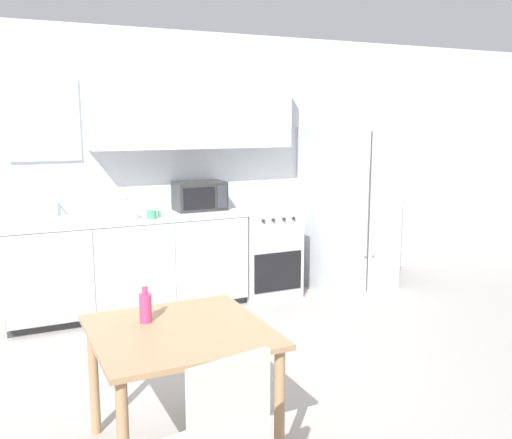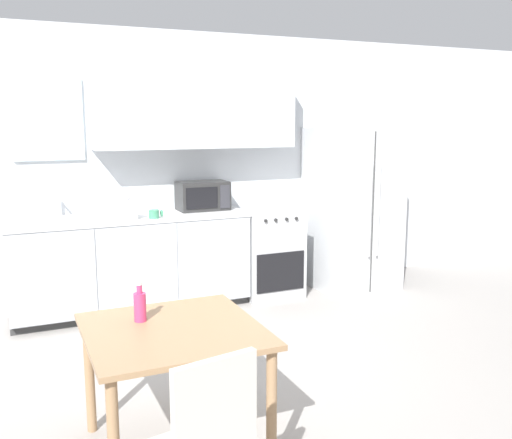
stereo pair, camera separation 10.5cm
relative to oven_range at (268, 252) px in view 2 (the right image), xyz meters
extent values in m
plane|color=gray|center=(-1.13, -1.75, -0.45)|extent=(12.00, 12.00, 0.00)
cube|color=silver|center=(-1.13, 0.34, 0.90)|extent=(12.00, 0.06, 2.70)
cube|color=silver|center=(-2.09, 0.30, 1.39)|extent=(0.63, 0.04, 0.75)
cube|color=#B2B7BC|center=(-0.71, 0.15, 1.48)|extent=(2.02, 0.32, 0.76)
cube|color=#333333|center=(-1.42, 0.05, -0.41)|extent=(2.22, 0.52, 0.08)
cube|color=#B2B7BC|center=(-1.42, 0.02, 0.04)|extent=(2.22, 0.58, 0.82)
cube|color=#B2B7BC|center=(-2.16, -0.28, 0.04)|extent=(0.72, 0.01, 0.80)
cube|color=#B2B7BC|center=(-1.42, -0.28, 0.04)|extent=(0.72, 0.01, 0.80)
cube|color=#B2B7BC|center=(-0.68, -0.28, 0.04)|extent=(0.72, 0.01, 0.80)
cube|color=silver|center=(-1.42, 0.02, 0.46)|extent=(2.25, 0.61, 0.03)
cube|color=#B7BABC|center=(0.00, 0.00, 0.00)|extent=(0.60, 0.62, 0.90)
cube|color=black|center=(0.00, -0.31, -0.13)|extent=(0.52, 0.01, 0.40)
cylinder|color=#262626|center=(-0.17, -0.32, 0.40)|extent=(0.03, 0.02, 0.03)
cylinder|color=#262626|center=(-0.06, -0.32, 0.40)|extent=(0.03, 0.02, 0.03)
cylinder|color=#262626|center=(0.06, -0.32, 0.40)|extent=(0.03, 0.02, 0.03)
cylinder|color=#262626|center=(0.17, -0.32, 0.40)|extent=(0.03, 0.02, 0.03)
cube|color=silver|center=(0.98, -0.08, 0.42)|extent=(0.88, 0.78, 1.75)
cube|color=#3F3F3F|center=(0.98, -0.47, 0.42)|extent=(0.01, 0.01, 1.69)
cylinder|color=silver|center=(0.93, -0.50, 0.46)|extent=(0.02, 0.02, 0.96)
cylinder|color=silver|center=(1.03, -0.50, 0.46)|extent=(0.02, 0.02, 0.96)
cube|color=#B7BABC|center=(-2.09, 0.02, 0.49)|extent=(0.64, 0.45, 0.02)
cylinder|color=silver|center=(-2.09, 0.20, 0.61)|extent=(0.02, 0.02, 0.23)
cylinder|color=silver|center=(-2.09, 0.13, 0.72)|extent=(0.02, 0.14, 0.02)
cube|color=#282828|center=(-0.67, 0.13, 0.62)|extent=(0.50, 0.31, 0.29)
cube|color=black|center=(-0.73, -0.03, 0.62)|extent=(0.32, 0.01, 0.21)
cube|color=#2D2D33|center=(-0.49, -0.03, 0.62)|extent=(0.10, 0.01, 0.23)
cylinder|color=#3F8C66|center=(-1.24, -0.17, 0.52)|extent=(0.09, 0.09, 0.08)
torus|color=#3F8C66|center=(-1.17, -0.17, 0.52)|extent=(0.02, 0.07, 0.07)
cube|color=white|center=(-1.51, -0.13, 0.57)|extent=(0.21, 0.18, 0.18)
sphere|color=white|center=(-1.51, -0.13, 0.69)|extent=(0.12, 0.12, 0.11)
cube|color=#997551|center=(-1.70, -2.44, 0.25)|extent=(0.92, 0.92, 0.03)
cylinder|color=#997551|center=(-1.30, -2.85, -0.11)|extent=(0.06, 0.06, 0.69)
cylinder|color=#997551|center=(-2.11, -2.04, -0.11)|extent=(0.06, 0.06, 0.69)
cylinder|color=#997551|center=(-1.30, -2.04, -0.11)|extent=(0.06, 0.06, 0.69)
cube|color=beige|center=(-1.79, -3.36, 0.24)|extent=(0.37, 0.10, 0.48)
cylinder|color=#DB386B|center=(-1.84, -2.26, 0.35)|extent=(0.07, 0.07, 0.16)
cylinder|color=#DB386B|center=(-1.84, -2.26, 0.46)|extent=(0.03, 0.03, 0.05)
cylinder|color=white|center=(-1.84, -2.26, 0.49)|extent=(0.04, 0.04, 0.02)
camera|label=1|loc=(-2.57, -5.27, 1.38)|focal=40.00mm
camera|label=2|loc=(-2.47, -5.31, 1.38)|focal=40.00mm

